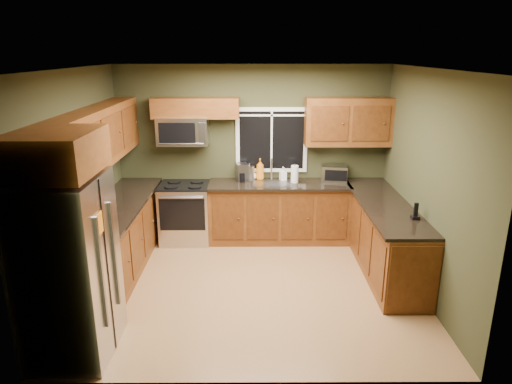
{
  "coord_description": "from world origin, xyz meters",
  "views": [
    {
      "loc": [
        0.02,
        -5.25,
        2.9
      ],
      "look_at": [
        0.05,
        0.35,
        1.15
      ],
      "focal_mm": 32.0,
      "sensor_mm": 36.0,
      "label": 1
    }
  ],
  "objects_px": {
    "kettle": "(249,172)",
    "paper_towel_roll": "(295,174)",
    "range": "(185,212)",
    "cordless_phone": "(415,214)",
    "microwave": "(183,131)",
    "coffee_maker": "(242,173)",
    "soap_bottle_a": "(260,169)",
    "soap_bottle_b": "(283,174)",
    "toaster_oven": "(334,173)",
    "refrigerator": "(70,268)",
    "soap_bottle_c": "(252,174)"
  },
  "relations": [
    {
      "from": "coffee_maker",
      "to": "range",
      "type": "bearing_deg",
      "value": -170.63
    },
    {
      "from": "kettle",
      "to": "soap_bottle_a",
      "type": "bearing_deg",
      "value": 18.93
    },
    {
      "from": "paper_towel_roll",
      "to": "kettle",
      "type": "bearing_deg",
      "value": 170.01
    },
    {
      "from": "soap_bottle_a",
      "to": "soap_bottle_c",
      "type": "height_order",
      "value": "soap_bottle_a"
    },
    {
      "from": "microwave",
      "to": "soap_bottle_a",
      "type": "distance_m",
      "value": 1.33
    },
    {
      "from": "toaster_oven",
      "to": "soap_bottle_a",
      "type": "distance_m",
      "value": 1.16
    },
    {
      "from": "microwave",
      "to": "paper_towel_roll",
      "type": "bearing_deg",
      "value": -2.94
    },
    {
      "from": "microwave",
      "to": "coffee_maker",
      "type": "distance_m",
      "value": 1.1
    },
    {
      "from": "toaster_oven",
      "to": "cordless_phone",
      "type": "distance_m",
      "value": 1.84
    },
    {
      "from": "kettle",
      "to": "paper_towel_roll",
      "type": "bearing_deg",
      "value": -9.99
    },
    {
      "from": "range",
      "to": "soap_bottle_b",
      "type": "relative_size",
      "value": 4.41
    },
    {
      "from": "refrigerator",
      "to": "microwave",
      "type": "distance_m",
      "value": 3.1
    },
    {
      "from": "coffee_maker",
      "to": "paper_towel_roll",
      "type": "relative_size",
      "value": 0.94
    },
    {
      "from": "soap_bottle_a",
      "to": "microwave",
      "type": "bearing_deg",
      "value": -175.39
    },
    {
      "from": "microwave",
      "to": "kettle",
      "type": "height_order",
      "value": "microwave"
    },
    {
      "from": "soap_bottle_a",
      "to": "toaster_oven",
      "type": "bearing_deg",
      "value": -4.12
    },
    {
      "from": "refrigerator",
      "to": "coffee_maker",
      "type": "bearing_deg",
      "value": 61.64
    },
    {
      "from": "soap_bottle_c",
      "to": "kettle",
      "type": "bearing_deg",
      "value": -130.61
    },
    {
      "from": "range",
      "to": "cordless_phone",
      "type": "height_order",
      "value": "cordless_phone"
    },
    {
      "from": "coffee_maker",
      "to": "paper_towel_roll",
      "type": "xyz_separation_m",
      "value": [
        0.82,
        -0.1,
        0.0
      ]
    },
    {
      "from": "refrigerator",
      "to": "microwave",
      "type": "bearing_deg",
      "value": 76.66
    },
    {
      "from": "microwave",
      "to": "soap_bottle_b",
      "type": "relative_size",
      "value": 3.58
    },
    {
      "from": "soap_bottle_c",
      "to": "cordless_phone",
      "type": "relative_size",
      "value": 0.79
    },
    {
      "from": "refrigerator",
      "to": "soap_bottle_a",
      "type": "distance_m",
      "value": 3.54
    },
    {
      "from": "kettle",
      "to": "paper_towel_roll",
      "type": "xyz_separation_m",
      "value": [
        0.7,
        -0.12,
        0.0
      ]
    },
    {
      "from": "refrigerator",
      "to": "soap_bottle_b",
      "type": "relative_size",
      "value": 8.47
    },
    {
      "from": "range",
      "to": "kettle",
      "type": "bearing_deg",
      "value": 9.76
    },
    {
      "from": "toaster_oven",
      "to": "cordless_phone",
      "type": "xyz_separation_m",
      "value": [
        0.7,
        -1.7,
        -0.06
      ]
    },
    {
      "from": "range",
      "to": "soap_bottle_b",
      "type": "distance_m",
      "value": 1.65
    },
    {
      "from": "toaster_oven",
      "to": "paper_towel_roll",
      "type": "distance_m",
      "value": 0.64
    },
    {
      "from": "kettle",
      "to": "toaster_oven",
      "type": "bearing_deg",
      "value": -1.08
    },
    {
      "from": "coffee_maker",
      "to": "kettle",
      "type": "xyz_separation_m",
      "value": [
        0.12,
        0.03,
        0.0
      ]
    },
    {
      "from": "soap_bottle_a",
      "to": "soap_bottle_b",
      "type": "bearing_deg",
      "value": -7.77
    },
    {
      "from": "toaster_oven",
      "to": "coffee_maker",
      "type": "relative_size",
      "value": 1.58
    },
    {
      "from": "toaster_oven",
      "to": "soap_bottle_b",
      "type": "bearing_deg",
      "value": 177.54
    },
    {
      "from": "soap_bottle_b",
      "to": "range",
      "type": "bearing_deg",
      "value": -173.24
    },
    {
      "from": "paper_towel_roll",
      "to": "cordless_phone",
      "type": "relative_size",
      "value": 1.44
    },
    {
      "from": "refrigerator",
      "to": "toaster_oven",
      "type": "xyz_separation_m",
      "value": [
        3.02,
        2.92,
        0.16
      ]
    },
    {
      "from": "coffee_maker",
      "to": "kettle",
      "type": "height_order",
      "value": "kettle"
    },
    {
      "from": "microwave",
      "to": "cordless_phone",
      "type": "xyz_separation_m",
      "value": [
        3.03,
        -1.69,
        -0.73
      ]
    },
    {
      "from": "range",
      "to": "toaster_oven",
      "type": "distance_m",
      "value": 2.41
    },
    {
      "from": "refrigerator",
      "to": "kettle",
      "type": "distance_m",
      "value": 3.4
    },
    {
      "from": "soap_bottle_a",
      "to": "soap_bottle_c",
      "type": "distance_m",
      "value": 0.15
    },
    {
      "from": "kettle",
      "to": "soap_bottle_a",
      "type": "relative_size",
      "value": 0.86
    },
    {
      "from": "range",
      "to": "microwave",
      "type": "distance_m",
      "value": 1.27
    },
    {
      "from": "kettle",
      "to": "cordless_phone",
      "type": "height_order",
      "value": "kettle"
    },
    {
      "from": "cordless_phone",
      "to": "toaster_oven",
      "type": "bearing_deg",
      "value": 112.28
    },
    {
      "from": "cordless_phone",
      "to": "coffee_maker",
      "type": "bearing_deg",
      "value": 141.52
    },
    {
      "from": "soap_bottle_a",
      "to": "coffee_maker",
      "type": "bearing_deg",
      "value": -163.52
    },
    {
      "from": "refrigerator",
      "to": "microwave",
      "type": "height_order",
      "value": "microwave"
    }
  ]
}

